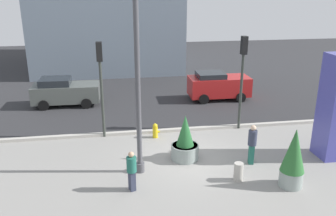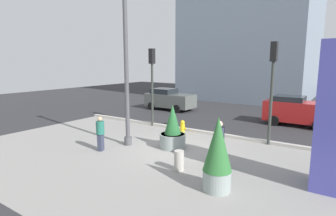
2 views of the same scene
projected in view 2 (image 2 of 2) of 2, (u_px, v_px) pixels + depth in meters
ground_plane at (212, 131)px, 15.93m from camera, size 60.00×60.00×0.00m
plaza_pavement at (149, 161)px, 11.03m from camera, size 18.00×10.00×0.02m
curb_strip at (206, 132)px, 15.20m from camera, size 18.00×0.24×0.16m
lamp_post at (126, 69)px, 12.59m from camera, size 0.44×0.44×7.39m
potted_plant_by_pillar at (218, 154)px, 8.29m from camera, size 0.89×0.89×2.34m
potted_plant_near_left at (173, 131)px, 12.59m from camera, size 1.20×1.20×2.03m
fire_hydrant at (183, 127)px, 15.26m from camera, size 0.36×0.26×0.75m
concrete_bollard at (179, 161)px, 10.00m from camera, size 0.36×0.36×0.75m
traffic_light_corner at (273, 77)px, 12.71m from camera, size 0.28×0.42×4.87m
traffic_light_far_side at (152, 75)px, 16.64m from camera, size 0.28×0.42×4.75m
car_passing_lane at (298, 111)px, 17.13m from camera, size 4.00×2.05×1.84m
car_curb_east at (169, 99)px, 22.90m from camera, size 4.15×2.11×1.76m
pedestrian_crossing at (219, 141)px, 10.37m from camera, size 0.42×0.42×1.76m
pedestrian_by_curb at (100, 132)px, 12.17m from camera, size 0.46×0.46×1.57m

